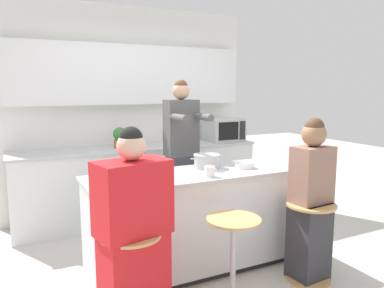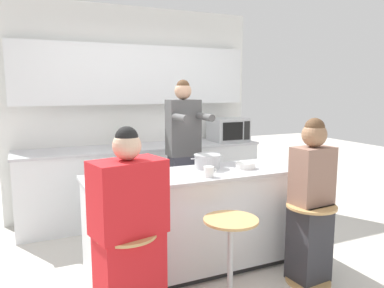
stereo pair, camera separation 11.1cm
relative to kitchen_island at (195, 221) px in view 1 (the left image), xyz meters
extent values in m
plane|color=beige|center=(0.00, 0.00, -0.46)|extent=(16.00, 16.00, 0.00)
cube|color=silver|center=(0.00, 1.92, 0.89)|extent=(3.31, 0.06, 2.70)
cube|color=silver|center=(0.00, 1.81, 1.37)|extent=(3.04, 0.16, 0.75)
cube|color=silver|center=(0.00, 1.56, -0.01)|extent=(3.04, 0.62, 0.90)
cube|color=#BCBCC1|center=(0.00, 1.56, 0.45)|extent=(3.07, 0.65, 0.03)
cube|color=black|center=(0.00, 0.00, -0.43)|extent=(1.84, 0.53, 0.06)
cube|color=silver|center=(0.00, 0.00, 0.01)|extent=(1.92, 0.61, 0.82)
cube|color=#BCBCC1|center=(0.00, 0.00, 0.43)|extent=(1.96, 0.65, 0.03)
cylinder|color=#B7BABC|center=(-0.78, -0.59, -0.12)|extent=(0.04, 0.04, 0.65)
cylinder|color=tan|center=(-0.78, -0.59, 0.22)|extent=(0.42, 0.42, 0.02)
cylinder|color=#B7BABC|center=(0.00, -0.64, -0.12)|extent=(0.04, 0.04, 0.65)
cylinder|color=tan|center=(0.00, -0.64, 0.22)|extent=(0.42, 0.42, 0.02)
cylinder|color=tan|center=(0.78, -0.63, -0.45)|extent=(0.38, 0.38, 0.01)
cylinder|color=#B7BABC|center=(0.78, -0.63, -0.12)|extent=(0.04, 0.04, 0.65)
cylinder|color=tan|center=(0.78, -0.63, 0.22)|extent=(0.42, 0.42, 0.02)
cube|color=#383842|center=(0.18, 0.68, 0.01)|extent=(0.29, 0.23, 0.94)
cube|color=#4C4C4C|center=(0.18, 0.68, 0.78)|extent=(0.34, 0.23, 0.59)
cylinder|color=#4C4C4C|center=(0.03, 0.41, 0.91)|extent=(0.08, 0.33, 0.07)
cylinder|color=#4C4C4C|center=(0.30, 0.40, 0.91)|extent=(0.08, 0.33, 0.07)
sphere|color=tan|center=(0.18, 0.68, 1.17)|extent=(0.19, 0.19, 0.18)
sphere|color=#513823|center=(0.18, 0.68, 1.21)|extent=(0.15, 0.15, 0.14)
cube|color=red|center=(-0.77, -0.59, -0.12)|extent=(0.48, 0.35, 0.69)
cube|color=red|center=(-0.77, -0.59, 0.48)|extent=(0.53, 0.38, 0.50)
sphere|color=#DBB293|center=(-0.77, -0.59, 0.82)|extent=(0.23, 0.23, 0.19)
sphere|color=black|center=(-0.77, -0.59, 0.87)|extent=(0.18, 0.18, 0.15)
cube|color=#333338|center=(0.81, -0.59, -0.12)|extent=(0.33, 0.29, 0.69)
cube|color=#896656|center=(0.81, -0.59, 0.47)|extent=(0.36, 0.25, 0.48)
sphere|color=#936B4C|center=(0.81, -0.59, 0.81)|extent=(0.22, 0.22, 0.21)
sphere|color=#513823|center=(0.81, -0.59, 0.87)|extent=(0.18, 0.18, 0.17)
cylinder|color=#B7BABC|center=(0.19, 0.13, 0.51)|extent=(0.24, 0.24, 0.12)
cylinder|color=#B7BABC|center=(0.19, 0.13, 0.58)|extent=(0.25, 0.25, 0.01)
cylinder|color=#B7BABC|center=(0.04, 0.13, 0.55)|extent=(0.05, 0.01, 0.01)
cylinder|color=#B7BABC|center=(0.33, 0.13, 0.55)|extent=(0.05, 0.01, 0.01)
cylinder|color=white|center=(0.51, -0.03, 0.48)|extent=(0.19, 0.19, 0.06)
cylinder|color=#B7BABC|center=(-0.42, 0.20, 0.49)|extent=(0.22, 0.22, 0.08)
cylinder|color=white|center=(-0.47, -0.18, 0.49)|extent=(0.08, 0.08, 0.09)
torus|color=white|center=(-0.42, -0.18, 0.50)|extent=(0.04, 0.01, 0.04)
cylinder|color=white|center=(0.04, -0.20, 0.49)|extent=(0.09, 0.09, 0.09)
torus|color=white|center=(0.09, -0.20, 0.50)|extent=(0.04, 0.01, 0.04)
ellipsoid|color=yellow|center=(-0.67, -0.05, 0.47)|extent=(0.11, 0.04, 0.05)
ellipsoid|color=yellow|center=(-0.70, -0.02, 0.47)|extent=(0.08, 0.10, 0.05)
ellipsoid|color=yellow|center=(-0.64, -0.02, 0.47)|extent=(0.09, 0.10, 0.05)
cube|color=#B2B5B7|center=(1.22, 1.53, 0.63)|extent=(0.49, 0.39, 0.31)
cube|color=black|center=(1.18, 1.33, 0.63)|extent=(0.30, 0.01, 0.24)
cube|color=black|center=(1.40, 1.33, 0.63)|extent=(0.09, 0.01, 0.25)
cylinder|color=#A86042|center=(-0.24, 1.56, 0.52)|extent=(0.15, 0.15, 0.10)
sphere|color=#387538|center=(-0.24, 1.56, 0.64)|extent=(0.17, 0.17, 0.17)
camera|label=1|loc=(-1.48, -2.91, 1.19)|focal=35.00mm
camera|label=2|loc=(-1.38, -2.96, 1.19)|focal=35.00mm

